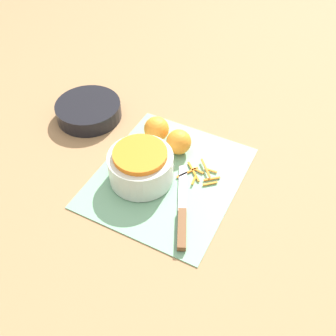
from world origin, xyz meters
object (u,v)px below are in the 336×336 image
at_px(bowl_dark, 89,110).
at_px(orange_right, 179,142).
at_px(bowl_speckled, 141,166).
at_px(knife, 182,219).
at_px(orange_left, 156,129).

bearing_deg(bowl_dark, orange_right, -93.03).
xyz_separation_m(bowl_speckled, knife, (-0.07, -0.15, -0.04)).
distance_m(orange_left, orange_right, 0.08).
relative_size(bowl_speckled, bowl_dark, 0.85).
xyz_separation_m(bowl_dark, orange_left, (0.00, -0.23, 0.02)).
xyz_separation_m(bowl_dark, knife, (-0.22, -0.42, -0.01)).
distance_m(bowl_speckled, bowl_dark, 0.31).
bearing_deg(knife, bowl_dark, 37.21).
bearing_deg(orange_right, bowl_dark, 86.97).
height_order(orange_left, orange_right, orange_left).
bearing_deg(bowl_speckled, bowl_dark, 61.02).
bearing_deg(orange_right, bowl_speckled, 162.50).
relative_size(bowl_speckled, orange_right, 2.41).
xyz_separation_m(knife, orange_right, (0.21, 0.11, 0.03)).
height_order(knife, orange_right, orange_right).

